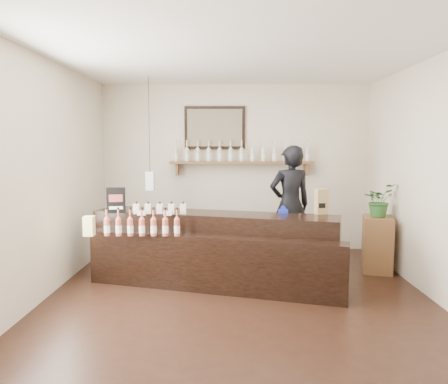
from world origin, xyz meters
The scene contains 10 objects.
ground centered at (0.00, 0.00, 0.00)m, with size 5.00×5.00×0.00m, color black.
room_shell centered at (0.00, 0.00, 1.70)m, with size 5.00×5.00×5.00m.
back_wall_decor centered at (-0.14, 2.37, 1.75)m, with size 2.66×0.96×1.69m.
counter centered at (-0.32, 0.58, 0.43)m, with size 3.26×1.70×1.06m.
promo_sign centered at (-1.58, 0.66, 1.07)m, with size 0.24×0.06×0.34m.
paper_bag centered at (1.08, 0.63, 1.06)m, with size 0.17×0.14×0.32m.
tape_dispenser centered at (0.60, 0.68, 0.94)m, with size 0.12×0.05×0.10m.
side_cabinet centered at (2.00, 1.16, 0.39)m, with size 0.50×0.61×0.78m.
potted_plant centered at (2.00, 1.16, 1.02)m, with size 0.42×0.37×0.47m, color #285B24.
shopkeeper centered at (0.81, 1.55, 1.01)m, with size 0.73×0.48×2.02m, color black.
Camera 1 is at (-0.10, -4.94, 1.77)m, focal length 35.00 mm.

